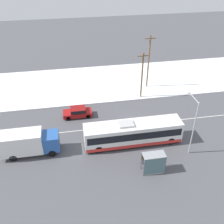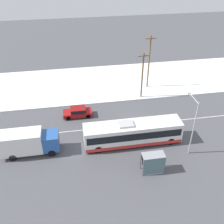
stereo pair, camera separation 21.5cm
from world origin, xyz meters
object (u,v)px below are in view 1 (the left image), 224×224
Objects in this scene: sedan_car at (78,112)px; utility_pole_roadside at (142,75)px; streetlamp at (193,119)px; city_bus at (133,133)px; bus_shelter at (154,161)px; box_truck at (28,142)px; utility_pole_snowlot at (149,61)px; pedestrian_at_stop at (144,157)px.

sedan_car is 11.49m from utility_pole_roadside.
streetlamp reaches higher than sedan_car.
bus_shelter is at bearing -78.94° from city_bus.
sedan_car is 14.50m from bus_shelter.
city_bus is 1.76× the size of box_truck.
bus_shelter reaches higher than sedan_car.
streetlamp is 0.79× the size of utility_pole_snowlot.
utility_pole_snowlot is (5.98, 14.07, 3.18)m from city_bus.
box_truck is at bearing 157.75° from bus_shelter.
utility_pole_roadside is (10.39, 3.73, 3.19)m from sedan_car.
sedan_car is 12.90m from pedestrian_at_stop.
sedan_car is at bearing 121.63° from pedestrian_at_stop.
streetlamp is at bearing -89.14° from utility_pole_snowlot.
city_bus reaches higher than bus_shelter.
pedestrian_at_stop is at bearing 114.30° from bus_shelter.
sedan_car is 0.54× the size of utility_pole_roadside.
box_truck is at bearing 172.04° from streetlamp.
streetlamp is at bearing 29.57° from bus_shelter.
sedan_car is at bearing 143.04° from streetlamp.
bus_shelter is 6.64m from streetlamp.
sedan_car is 0.58× the size of streetlamp.
city_bus is at bearing 159.07° from streetlamp.
streetlamp reaches higher than city_bus.
utility_pole_snowlot is (18.58, 13.82, 3.02)m from box_truck.
utility_pole_snowlot is at bearing 36.64° from box_truck.
streetlamp is (18.82, -2.63, 2.88)m from box_truck.
utility_pole_roadside is at bearing 99.50° from streetlamp.
city_bus is 9.57m from sedan_car.
box_truck is at bearing 162.34° from pedestrian_at_stop.
utility_pole_roadside reaches higher than pedestrian_at_stop.
city_bus is 4.93× the size of bus_shelter.
utility_pole_snowlot is (-0.25, 16.45, 0.13)m from streetlamp.
sedan_car is (-6.37, 7.10, -0.76)m from city_bus.
box_truck is 0.76× the size of utility_pole_snowlot.
utility_pole_snowlot is at bearing 75.71° from bus_shelter.
bus_shelter is 16.59m from utility_pole_roadside.
utility_pole_roadside is at bearing -160.26° from sedan_car.
pedestrian_at_stop is at bearing -107.31° from utility_pole_snowlot.
utility_pole_roadside is at bearing 79.55° from bus_shelter.
city_bus is 2.94× the size of sedan_car.
pedestrian_at_stop is 0.22× the size of utility_pole_roadside.
city_bus reaches higher than box_truck.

